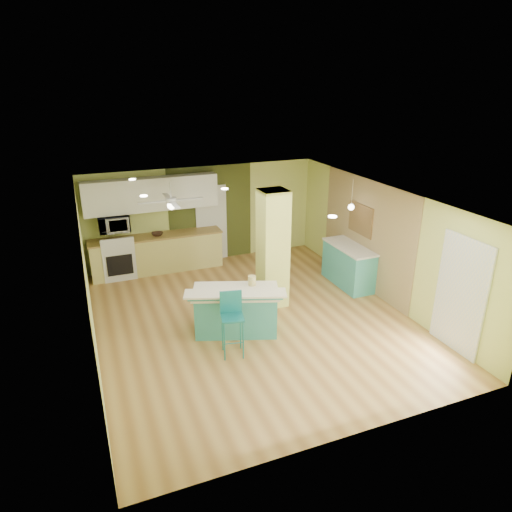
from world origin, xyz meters
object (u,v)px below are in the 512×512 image
Objects in this scene: peninsula at (236,310)px; fruit_bowl at (157,234)px; canister at (252,281)px; bar_stool at (232,313)px; side_counter at (349,265)px.

fruit_bowl is (-0.81, 3.48, 0.52)m from peninsula.
bar_stool is at bearing -130.49° from canister.
canister is (0.69, 0.81, 0.16)m from bar_stool.
bar_stool is 0.78× the size of side_counter.
side_counter is 8.04× the size of canister.
peninsula is 0.81m from bar_stool.
canister is (-2.77, -0.90, 0.46)m from side_counter.
canister reaches higher than side_counter.
canister is at bearing 61.23° from bar_stool.
bar_stool is 3.87m from side_counter.
peninsula is 1.30× the size of side_counter.
side_counter is 5.10× the size of fruit_bowl.
peninsula is at bearing -160.73° from canister.
bar_stool reaches higher than side_counter.
canister reaches higher than peninsula.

